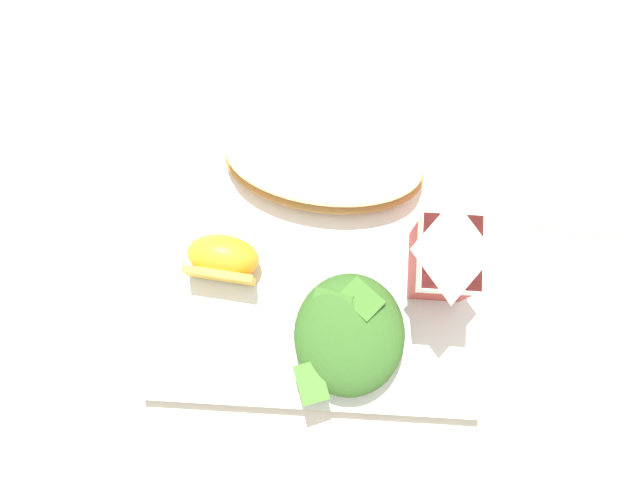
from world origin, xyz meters
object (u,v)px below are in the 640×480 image
at_px(cheesy_pizza_bread, 327,166).
at_px(milk_carton, 446,257).
at_px(orange_wedge_front, 223,259).
at_px(paper_napkin, 568,171).
at_px(green_salad_pile, 349,335).
at_px(white_plate, 320,243).

bearing_deg(cheesy_pizza_bread, milk_carton, 50.68).
relative_size(milk_carton, orange_wedge_front, 1.74).
xyz_separation_m(orange_wedge_front, paper_napkin, (-0.10, 0.29, -0.03)).
bearing_deg(green_salad_pile, orange_wedge_front, -117.54).
bearing_deg(cheesy_pizza_bread, white_plate, -1.99).
relative_size(white_plate, orange_wedge_front, 4.44).
distance_m(orange_wedge_front, paper_napkin, 0.31).
xyz_separation_m(green_salad_pile, paper_napkin, (-0.16, 0.19, -0.03)).
bearing_deg(white_plate, orange_wedge_front, -74.54).
bearing_deg(orange_wedge_front, white_plate, 105.46).
xyz_separation_m(milk_carton, orange_wedge_front, (0.01, -0.18, -0.04)).
height_order(cheesy_pizza_bread, paper_napkin, cheesy_pizza_bread).
xyz_separation_m(white_plate, cheesy_pizza_bread, (-0.06, 0.00, 0.03)).
height_order(cheesy_pizza_bread, orange_wedge_front, orange_wedge_front).
height_order(white_plate, green_salad_pile, green_salad_pile).
relative_size(orange_wedge_front, paper_napkin, 0.57).
relative_size(green_salad_pile, paper_napkin, 0.98).
relative_size(cheesy_pizza_bread, paper_napkin, 1.59).
distance_m(cheesy_pizza_bread, green_salad_pile, 0.14).
bearing_deg(milk_carton, paper_napkin, 128.97).
height_order(white_plate, orange_wedge_front, orange_wedge_front).
bearing_deg(cheesy_pizza_bread, orange_wedge_front, -44.00).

